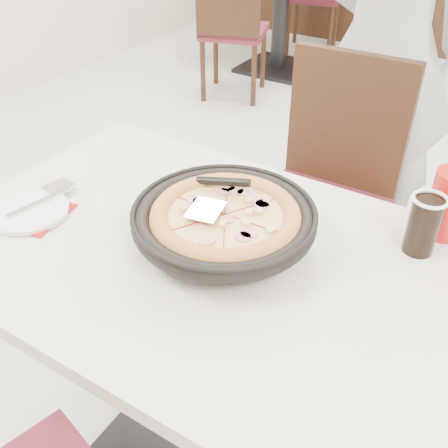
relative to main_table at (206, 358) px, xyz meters
The scene contains 14 objects.
floor 0.74m from the main_table, 64.83° to the left, with size 7.00×7.00×0.00m, color #BABBB6.
main_table is the anchor object (origin of this frame).
chair_far 0.70m from the main_table, 89.10° to the left, with size 0.42×0.42×0.95m, color black, non-canonical shape.
trivet 0.40m from the main_table, 86.54° to the left, with size 0.12×0.12×0.04m, color black.
pizza_pan 0.42m from the main_table, 53.82° to the left, with size 0.33×0.33×0.01m, color black.
pizza 0.44m from the main_table, 45.53° to the left, with size 0.33×0.33×0.02m, color #C38144.
pizza_server 0.47m from the main_table, 88.67° to the left, with size 0.07×0.09×0.00m, color silver.
napkin 0.58m from the main_table, 166.75° to the right, with size 0.15×0.15×0.00m, color white.
side_plate 0.59m from the main_table, 164.78° to the right, with size 0.19×0.19×0.01m, color white.
fork 0.59m from the main_table, 169.16° to the right, with size 0.02×0.17×0.00m, color silver.
cola_glass 0.65m from the main_table, 30.80° to the left, with size 0.07×0.07×0.13m, color black.
diner_person 1.33m from the main_table, 90.18° to the left, with size 0.63×0.42×1.73m, color #ACACB1.
bg_table_left 3.34m from the main_table, 113.64° to the left, with size 1.20×0.80×0.75m, color beige, non-canonical shape.
bg_chair_left_near 2.78m from the main_table, 119.54° to the left, with size 0.42×0.42×0.95m, color black, non-canonical shape.
Camera 1 is at (0.26, -1.33, 1.48)m, focal length 42.00 mm.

